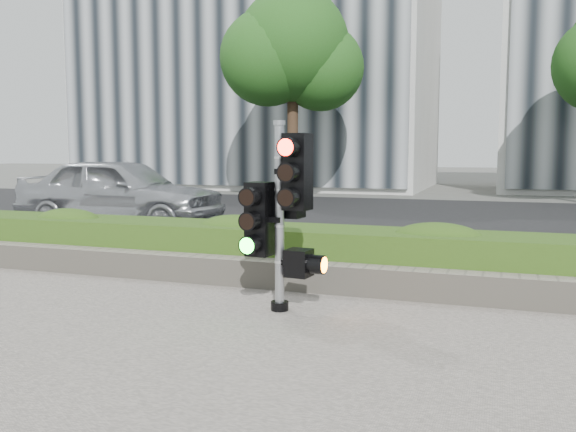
% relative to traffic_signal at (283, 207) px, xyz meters
% --- Properties ---
extents(ground, '(120.00, 120.00, 0.00)m').
position_rel_traffic_signal_xyz_m(ground, '(-0.07, -0.93, -1.13)').
color(ground, '#51514C').
rests_on(ground, ground).
extents(road, '(60.00, 13.00, 0.02)m').
position_rel_traffic_signal_xyz_m(road, '(-0.07, 9.07, -1.12)').
color(road, black).
rests_on(road, ground).
extents(curb, '(60.00, 0.25, 0.12)m').
position_rel_traffic_signal_xyz_m(curb, '(-0.07, 2.22, -1.07)').
color(curb, gray).
rests_on(curb, ground).
extents(stone_wall, '(12.00, 0.32, 0.34)m').
position_rel_traffic_signal_xyz_m(stone_wall, '(-0.07, 0.97, -0.93)').
color(stone_wall, gray).
rests_on(stone_wall, sidewalk).
extents(hedge, '(12.00, 1.00, 0.68)m').
position_rel_traffic_signal_xyz_m(hedge, '(-0.07, 1.62, -0.76)').
color(hedge, '#538228').
rests_on(hedge, sidewalk).
extents(building_left, '(16.00, 9.00, 15.00)m').
position_rel_traffic_signal_xyz_m(building_left, '(-9.07, 22.07, 6.37)').
color(building_left, '#B7B7B2').
rests_on(building_left, ground).
extents(tree_left, '(4.61, 4.03, 7.34)m').
position_rel_traffic_signal_xyz_m(tree_left, '(-4.59, 13.63, 3.91)').
color(tree_left, black).
rests_on(tree_left, ground).
extents(traffic_signal, '(0.71, 0.54, 2.00)m').
position_rel_traffic_signal_xyz_m(traffic_signal, '(0.00, 0.00, 0.00)').
color(traffic_signal, black).
rests_on(traffic_signal, sidewalk).
extents(car_silver, '(4.66, 1.97, 1.57)m').
position_rel_traffic_signal_xyz_m(car_silver, '(-5.77, 5.43, -0.33)').
color(car_silver, '#ACAEB4').
rests_on(car_silver, road).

